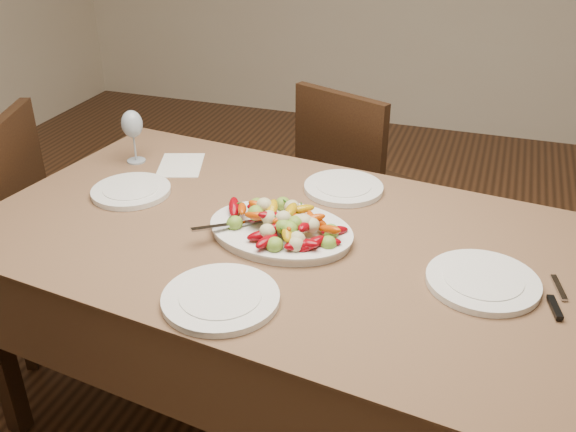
% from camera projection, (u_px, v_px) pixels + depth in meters
% --- Properties ---
extents(floor, '(6.00, 6.00, 0.00)m').
position_uv_depth(floor, '(236.00, 396.00, 2.34)').
color(floor, '#3D2312').
rests_on(floor, ground).
extents(dining_table, '(1.96, 1.26, 0.76)m').
position_uv_depth(dining_table, '(288.00, 337.00, 2.04)').
color(dining_table, brown).
rests_on(dining_table, ground).
extents(chair_far, '(0.55, 0.55, 0.95)m').
position_uv_depth(chair_far, '(364.00, 190.00, 2.76)').
color(chair_far, black).
rests_on(chair_far, ground).
extents(serving_platter, '(0.45, 0.36, 0.02)m').
position_uv_depth(serving_platter, '(281.00, 232.00, 1.85)').
color(serving_platter, white).
rests_on(serving_platter, dining_table).
extents(roasted_vegetables, '(0.37, 0.27, 0.09)m').
position_uv_depth(roasted_vegetables, '(281.00, 215.00, 1.82)').
color(roasted_vegetables, '#750209').
rests_on(roasted_vegetables, serving_platter).
extents(serving_spoon, '(0.24, 0.24, 0.03)m').
position_uv_depth(serving_spoon, '(254.00, 222.00, 1.83)').
color(serving_spoon, '#9EA0A8').
rests_on(serving_spoon, serving_platter).
extents(plate_left, '(0.26, 0.26, 0.02)m').
position_uv_depth(plate_left, '(131.00, 191.00, 2.09)').
color(plate_left, white).
rests_on(plate_left, dining_table).
extents(plate_right, '(0.29, 0.29, 0.02)m').
position_uv_depth(plate_right, '(483.00, 282.00, 1.64)').
color(plate_right, white).
rests_on(plate_right, dining_table).
extents(plate_far, '(0.26, 0.26, 0.02)m').
position_uv_depth(plate_far, '(344.00, 188.00, 2.11)').
color(plate_far, white).
rests_on(plate_far, dining_table).
extents(plate_near, '(0.29, 0.29, 0.02)m').
position_uv_depth(plate_near, '(221.00, 299.00, 1.57)').
color(plate_near, white).
rests_on(plate_near, dining_table).
extents(wine_glass, '(0.08, 0.08, 0.20)m').
position_uv_depth(wine_glass, '(133.00, 135.00, 2.28)').
color(wine_glass, '#8C99A5').
rests_on(wine_glass, dining_table).
extents(menu_card, '(0.21, 0.25, 0.00)m').
position_uv_depth(menu_card, '(181.00, 165.00, 2.29)').
color(menu_card, silver).
rests_on(menu_card, dining_table).
extents(table_knife, '(0.06, 0.20, 0.01)m').
position_uv_depth(table_knife, '(556.00, 299.00, 1.58)').
color(table_knife, '#9EA0A8').
rests_on(table_knife, dining_table).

